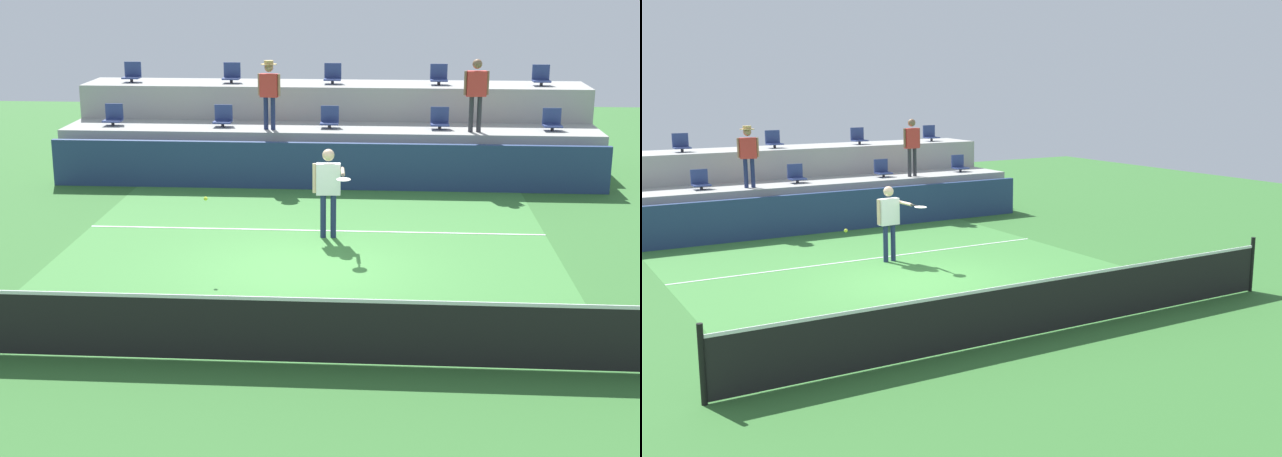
{
  "view_description": "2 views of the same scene",
  "coord_description": "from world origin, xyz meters",
  "views": [
    {
      "loc": [
        1.37,
        -15.3,
        5.03
      ],
      "look_at": [
        0.36,
        -1.16,
        1.05
      ],
      "focal_mm": 52.48,
      "sensor_mm": 36.0,
      "label": 1
    },
    {
      "loc": [
        -7.16,
        -13.49,
        4.0
      ],
      "look_at": [
        0.34,
        -1.15,
        1.26
      ],
      "focal_mm": 43.14,
      "sensor_mm": 36.0,
      "label": 2
    }
  ],
  "objects": [
    {
      "name": "ground_plane",
      "position": [
        0.0,
        0.0,
        0.0
      ],
      "size": [
        40.0,
        40.0,
        0.0
      ],
      "primitive_type": "plane",
      "color": "#336B2D"
    },
    {
      "name": "court_inner_paint",
      "position": [
        0.0,
        1.0,
        0.0
      ],
      "size": [
        9.0,
        10.0,
        0.01
      ],
      "primitive_type": "cube",
      "color": "#3D7F38",
      "rests_on": "ground_plane"
    },
    {
      "name": "court_service_line",
      "position": [
        0.0,
        2.4,
        0.01
      ],
      "size": [
        9.0,
        0.06,
        0.0
      ],
      "primitive_type": "cube",
      "color": "white",
      "rests_on": "ground_plane"
    },
    {
      "name": "tennis_net",
      "position": [
        0.0,
        -4.0,
        0.5
      ],
      "size": [
        10.48,
        0.08,
        1.07
      ],
      "color": "black",
      "rests_on": "ground_plane"
    },
    {
      "name": "sponsor_backboard",
      "position": [
        0.0,
        6.0,
        0.55
      ],
      "size": [
        13.0,
        0.16,
        1.1
      ],
      "primitive_type": "cube",
      "color": "navy",
      "rests_on": "ground_plane"
    },
    {
      "name": "seating_tier_lower",
      "position": [
        0.0,
        7.3,
        0.62
      ],
      "size": [
        13.0,
        1.8,
        1.25
      ],
      "primitive_type": "cube",
      "color": "#9E9E99",
      "rests_on": "ground_plane"
    },
    {
      "name": "seating_tier_upper",
      "position": [
        0.0,
        9.1,
        1.05
      ],
      "size": [
        13.0,
        1.8,
        2.1
      ],
      "primitive_type": "cube",
      "color": "#9E9E99",
      "rests_on": "ground_plane"
    },
    {
      "name": "stadium_chair_lower_left",
      "position": [
        -2.62,
        7.23,
        1.46
      ],
      "size": [
        0.44,
        0.4,
        0.52
      ],
      "color": "#2D2D33",
      "rests_on": "seating_tier_lower"
    },
    {
      "name": "stadium_chair_lower_center",
      "position": [
        -0.01,
        7.23,
        1.46
      ],
      "size": [
        0.44,
        0.4,
        0.52
      ],
      "color": "#2D2D33",
      "rests_on": "seating_tier_lower"
    },
    {
      "name": "stadium_chair_lower_right",
      "position": [
        2.66,
        7.23,
        1.46
      ],
      "size": [
        0.44,
        0.4,
        0.52
      ],
      "color": "#2D2D33",
      "rests_on": "seating_tier_lower"
    },
    {
      "name": "stadium_chair_lower_far_right",
      "position": [
        5.33,
        7.23,
        1.46
      ],
      "size": [
        0.44,
        0.4,
        0.52
      ],
      "color": "#2D2D33",
      "rests_on": "seating_tier_lower"
    },
    {
      "name": "stadium_chair_upper_left",
      "position": [
        -2.68,
        9.03,
        2.31
      ],
      "size": [
        0.44,
        0.4,
        0.52
      ],
      "color": "#2D2D33",
      "rests_on": "seating_tier_upper"
    },
    {
      "name": "stadium_chair_upper_center",
      "position": [
        -0.04,
        9.03,
        2.31
      ],
      "size": [
        0.44,
        0.4,
        0.52
      ],
      "color": "#2D2D33",
      "rests_on": "seating_tier_upper"
    },
    {
      "name": "stadium_chair_upper_right",
      "position": [
        2.7,
        9.03,
        2.31
      ],
      "size": [
        0.44,
        0.4,
        0.52
      ],
      "color": "#2D2D33",
      "rests_on": "seating_tier_upper"
    },
    {
      "name": "stadium_chair_upper_far_right",
      "position": [
        5.29,
        9.03,
        2.31
      ],
      "size": [
        0.44,
        0.4,
        0.52
      ],
      "color": "#2D2D33",
      "rests_on": "seating_tier_upper"
    },
    {
      "name": "tennis_player",
      "position": [
        0.31,
        1.91,
        1.06
      ],
      "size": [
        0.77,
        1.19,
        1.73
      ],
      "color": "navy",
      "rests_on": "ground_plane"
    },
    {
      "name": "spectator_with_hat",
      "position": [
        -1.43,
        6.85,
        2.25
      ],
      "size": [
        0.57,
        0.45,
        1.65
      ],
      "color": "navy",
      "rests_on": "seating_tier_lower"
    },
    {
      "name": "spectator_in_white",
      "position": [
        3.46,
        6.85,
        2.28
      ],
      "size": [
        0.6,
        0.26,
        1.71
      ],
      "color": "#2D2D33",
      "rests_on": "seating_tier_lower"
    },
    {
      "name": "tennis_ball",
      "position": [
        -1.64,
        -0.19,
        1.26
      ],
      "size": [
        0.07,
        0.07,
        0.07
      ],
      "color": "#CCE033"
    }
  ]
}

